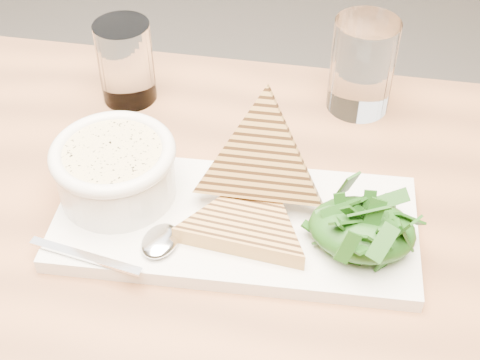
% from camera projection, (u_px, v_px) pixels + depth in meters
% --- Properties ---
extents(table_top, '(1.12, 0.78, 0.04)m').
position_uv_depth(table_top, '(108.00, 266.00, 0.67)').
color(table_top, '#A4683E').
rests_on(table_top, ground).
extents(platter, '(0.38, 0.20, 0.02)m').
position_uv_depth(platter, '(235.00, 223.00, 0.68)').
color(platter, white).
rests_on(platter, table_top).
extents(soup_bowl, '(0.12, 0.12, 0.05)m').
position_uv_depth(soup_bowl, '(116.00, 175.00, 0.68)').
color(soup_bowl, white).
rests_on(soup_bowl, platter).
extents(soup, '(0.10, 0.10, 0.01)m').
position_uv_depth(soup, '(113.00, 154.00, 0.66)').
color(soup, beige).
rests_on(soup, soup_bowl).
extents(bowl_rim, '(0.13, 0.13, 0.01)m').
position_uv_depth(bowl_rim, '(112.00, 153.00, 0.66)').
color(bowl_rim, white).
rests_on(bowl_rim, soup_bowl).
extents(sandwich_flat, '(0.16, 0.16, 0.02)m').
position_uv_depth(sandwich_flat, '(248.00, 221.00, 0.65)').
color(sandwich_flat, '#BA8947').
rests_on(sandwich_flat, platter).
extents(sandwich_lean, '(0.16, 0.16, 0.17)m').
position_uv_depth(sandwich_lean, '(261.00, 161.00, 0.66)').
color(sandwich_lean, '#BA8947').
rests_on(sandwich_lean, sandwich_flat).
extents(salad_base, '(0.10, 0.08, 0.04)m').
position_uv_depth(salad_base, '(362.00, 229.00, 0.63)').
color(salad_base, '#11420F').
rests_on(salad_base, platter).
extents(arugula_pile, '(0.11, 0.10, 0.05)m').
position_uv_depth(arugula_pile, '(363.00, 224.00, 0.63)').
color(arugula_pile, '#255016').
rests_on(arugula_pile, platter).
extents(spoon_bowl, '(0.04, 0.05, 0.01)m').
position_uv_depth(spoon_bowl, '(160.00, 241.00, 0.64)').
color(spoon_bowl, silver).
rests_on(spoon_bowl, platter).
extents(spoon_handle, '(0.12, 0.02, 0.00)m').
position_uv_depth(spoon_handle, '(85.00, 256.00, 0.63)').
color(spoon_handle, silver).
rests_on(spoon_handle, platter).
extents(glass_near, '(0.07, 0.07, 0.10)m').
position_uv_depth(glass_near, '(126.00, 62.00, 0.81)').
color(glass_near, white).
rests_on(glass_near, table_top).
extents(glass_far, '(0.08, 0.08, 0.12)m').
position_uv_depth(glass_far, '(362.00, 66.00, 0.79)').
color(glass_far, white).
rests_on(glass_far, table_top).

